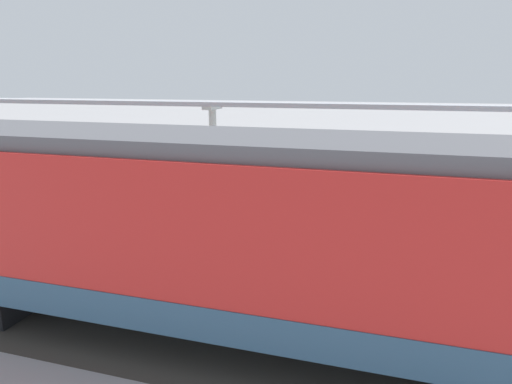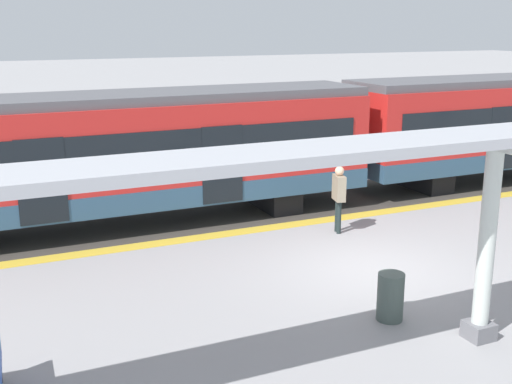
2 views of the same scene
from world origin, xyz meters
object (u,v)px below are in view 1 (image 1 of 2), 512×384
Objects in this scene: train_near_carriage at (227,234)px; canopy_pillar_second at (213,152)px; bench_mid_platform at (28,177)px; bench_near_end at (430,210)px; passenger_waiting_near_edge at (95,208)px; trash_bin at (226,195)px.

canopy_pillar_second is (8.87, 3.88, -0.10)m from train_near_carriage.
bench_near_end is at bearing -91.17° from bench_mid_platform.
train_near_carriage is 8.82× the size of bench_mid_platform.
passenger_waiting_near_edge is at bearing 58.56° from train_near_carriage.
trash_bin is 5.11m from passenger_waiting_near_edge.
passenger_waiting_near_edge is (-4.74, 1.80, 0.64)m from trash_bin.
bench_near_end is 6.69m from trash_bin.
passenger_waiting_near_edge reaches higher than trash_bin.
bench_mid_platform is at bearing 55.90° from train_near_carriage.
bench_mid_platform is at bearing 87.97° from trash_bin.
canopy_pillar_second is 7.84m from bench_near_end.
bench_near_end is at bearing -99.23° from canopy_pillar_second.
canopy_pillar_second is 1.97× the size of passenger_waiting_near_edge.
passenger_waiting_near_edge is (2.90, 4.74, -0.75)m from train_near_carriage.
train_near_carriage is 9.69m from canopy_pillar_second.
canopy_pillar_second is 2.25× the size of bench_mid_platform.
passenger_waiting_near_edge is (-5.05, -7.00, 0.64)m from bench_mid_platform.
bench_near_end is (-1.24, -7.63, -1.29)m from canopy_pillar_second.
bench_near_end is 1.01× the size of bench_mid_platform.
trash_bin is (-0.31, -8.80, -0.00)m from bench_mid_platform.
trash_bin is at bearing 89.96° from bench_near_end.
bench_near_end is 1.72× the size of trash_bin.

